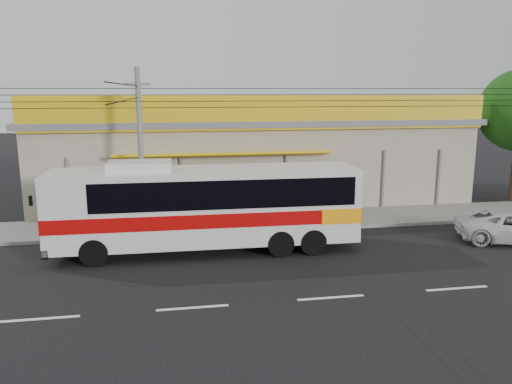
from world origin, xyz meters
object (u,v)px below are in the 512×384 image
(motorbike_dark, at_px, (73,211))
(utility_pole, at_px, (138,97))
(motorbike_red, at_px, (184,218))
(coach_bus, at_px, (211,203))

(motorbike_dark, height_order, utility_pole, utility_pole)
(motorbike_red, distance_m, utility_pole, 5.26)
(motorbike_dark, bearing_deg, motorbike_red, -88.75)
(motorbike_red, xyz_separation_m, motorbike_dark, (-4.86, 2.48, -0.09))
(utility_pole, bearing_deg, coach_bus, -48.67)
(motorbike_red, distance_m, motorbike_dark, 5.46)
(coach_bus, bearing_deg, motorbike_dark, 140.94)
(motorbike_dark, relative_size, utility_pole, 0.04)
(motorbike_red, height_order, motorbike_dark, motorbike_red)
(coach_bus, bearing_deg, utility_pole, 132.21)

